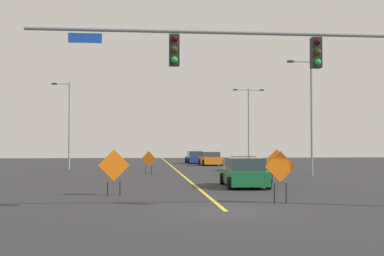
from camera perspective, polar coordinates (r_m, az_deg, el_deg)
ground at (r=16.83m, az=3.98°, el=-9.59°), size 127.95×127.95×0.00m
road_centre_stripe at (r=52.11m, az=-2.48°, el=-4.34°), size 0.16×71.08×0.01m
traffic_signal_assembly at (r=17.58m, az=13.38°, el=7.08°), size 14.82×0.44×6.59m
street_lamp_near_left at (r=53.68m, az=6.55°, el=0.94°), size 3.37×0.24×8.27m
street_lamp_mid_left at (r=45.63m, az=-14.12°, el=0.76°), size 1.66×0.24×7.82m
street_lamp_far_right at (r=36.19m, az=13.45°, el=1.84°), size 1.84×0.24×8.30m
construction_sign_median_far at (r=29.28m, az=9.75°, el=-3.89°), size 1.34×0.19×1.96m
construction_sign_right_lane at (r=19.19m, az=10.15°, el=-4.77°), size 1.20×0.09×2.00m
construction_sign_left_lane at (r=22.07m, az=-9.00°, el=-4.46°), size 1.37×0.36×2.03m
construction_sign_right_shoulder at (r=36.77m, az=-5.02°, el=-3.68°), size 1.11×0.30×1.74m
car_orange_approaching at (r=52.56m, az=2.13°, el=-3.59°), size 2.21×4.18×1.43m
car_green_far at (r=26.33m, az=6.04°, el=-5.18°), size 2.30×4.52×1.54m
car_blue_passing at (r=58.11m, az=0.35°, el=-3.42°), size 2.10×3.86×1.42m
car_yellow_near at (r=41.78m, az=5.91°, el=-4.16°), size 2.20×4.43×1.25m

